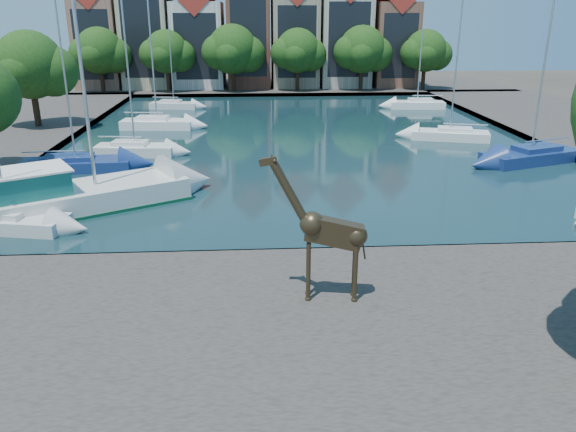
# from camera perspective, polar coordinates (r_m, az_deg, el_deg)

# --- Properties ---
(ground) EXTENTS (160.00, 160.00, 0.00)m
(ground) POSITION_cam_1_polar(r_m,az_deg,el_deg) (23.38, 5.64, -4.25)
(ground) COLOR #38332B
(ground) RESTS_ON ground
(water_basin) EXTENTS (38.00, 50.00, 0.08)m
(water_basin) POSITION_cam_1_polar(r_m,az_deg,el_deg) (46.19, 1.02, 7.98)
(water_basin) COLOR black
(water_basin) RESTS_ON ground
(near_quay) EXTENTS (50.00, 14.00, 0.50)m
(near_quay) POSITION_cam_1_polar(r_m,az_deg,el_deg) (17.21, 9.34, -12.97)
(near_quay) COLOR #453F3B
(near_quay) RESTS_ON ground
(far_quay) EXTENTS (60.00, 16.00, 0.50)m
(far_quay) POSITION_cam_1_polar(r_m,az_deg,el_deg) (77.70, -0.87, 12.95)
(far_quay) COLOR #453F3B
(far_quay) RESTS_ON ground
(townhouse_west_end) EXTENTS (5.44, 9.18, 14.93)m
(townhouse_west_end) POSITION_cam_1_polar(r_m,az_deg,el_deg) (79.49, -18.52, 17.29)
(townhouse_west_end) COLOR #9A6954
(townhouse_west_end) RESTS_ON far_quay
(townhouse_west_mid) EXTENTS (5.94, 9.18, 16.79)m
(townhouse_west_mid) POSITION_cam_1_polar(r_m,az_deg,el_deg) (78.22, -14.12, 18.31)
(townhouse_west_mid) COLOR #B5AC8B
(townhouse_west_mid) RESTS_ON far_quay
(townhouse_west_inner) EXTENTS (6.43, 9.18, 15.15)m
(townhouse_west_inner) POSITION_cam_1_polar(r_m,az_deg,el_deg) (77.40, -9.09, 17.97)
(townhouse_west_inner) COLOR silver
(townhouse_west_inner) RESTS_ON far_quay
(townhouse_center) EXTENTS (5.44, 9.18, 16.93)m
(townhouse_center) POSITION_cam_1_polar(r_m,az_deg,el_deg) (77.07, -4.05, 18.90)
(townhouse_center) COLOR brown
(townhouse_center) RESTS_ON far_quay
(townhouse_east_inner) EXTENTS (5.94, 9.18, 15.79)m
(townhouse_east_inner) POSITION_cam_1_polar(r_m,az_deg,el_deg) (77.28, 0.66, 18.48)
(townhouse_east_inner) COLOR tan
(townhouse_east_inner) RESTS_ON far_quay
(townhouse_east_mid) EXTENTS (6.43, 9.18, 16.65)m
(townhouse_east_mid) POSITION_cam_1_polar(r_m,az_deg,el_deg) (78.01, 5.69, 18.68)
(townhouse_east_mid) COLOR #BEB5A2
(townhouse_east_mid) RESTS_ON far_quay
(townhouse_east_end) EXTENTS (5.44, 9.18, 14.43)m
(townhouse_east_end) POSITION_cam_1_polar(r_m,az_deg,el_deg) (79.30, 10.54, 17.75)
(townhouse_east_end) COLOR brown
(townhouse_east_end) RESTS_ON far_quay
(far_tree_far_west) EXTENTS (7.28, 5.60, 7.68)m
(far_tree_far_west) POSITION_cam_1_polar(r_m,az_deg,el_deg) (73.99, -18.54, 15.48)
(far_tree_far_west) COLOR #332114
(far_tree_far_west) RESTS_ON far_quay
(far_tree_west) EXTENTS (6.76, 5.20, 7.36)m
(far_tree_west) POSITION_cam_1_polar(r_m,az_deg,el_deg) (72.44, -12.17, 15.87)
(far_tree_west) COLOR #332114
(far_tree_west) RESTS_ON far_quay
(far_tree_mid_west) EXTENTS (7.80, 6.00, 8.00)m
(far_tree_mid_west) POSITION_cam_1_polar(r_m,az_deg,el_deg) (71.72, -5.58, 16.34)
(far_tree_mid_west) COLOR #332114
(far_tree_mid_west) RESTS_ON far_quay
(far_tree_mid_east) EXTENTS (7.02, 5.40, 7.52)m
(far_tree_mid_east) POSITION_cam_1_polar(r_m,az_deg,el_deg) (71.92, 1.06, 16.31)
(far_tree_mid_east) COLOR #332114
(far_tree_mid_east) RESTS_ON far_quay
(far_tree_east) EXTENTS (7.54, 5.80, 7.84)m
(far_tree_east) POSITION_cam_1_polar(r_m,az_deg,el_deg) (72.99, 7.61, 16.28)
(far_tree_east) COLOR #332114
(far_tree_east) RESTS_ON far_quay
(far_tree_far_east) EXTENTS (6.76, 5.20, 7.36)m
(far_tree_far_east) POSITION_cam_1_polar(r_m,az_deg,el_deg) (74.91, 13.85, 15.86)
(far_tree_far_east) COLOR #332114
(far_tree_far_east) RESTS_ON far_quay
(side_tree_left_far) EXTENTS (7.28, 5.60, 7.88)m
(side_tree_left_far) POSITION_cam_1_polar(r_m,az_deg,el_deg) (52.53, -24.64, 13.58)
(side_tree_left_far) COLOR #332114
(side_tree_left_far) RESTS_ON left_quay
(giraffe_statue) EXTENTS (3.40, 0.74, 4.85)m
(giraffe_statue) POSITION_cam_1_polar(r_m,az_deg,el_deg) (18.16, 3.87, -1.58)
(giraffe_statue) COLOR #382D1C
(giraffe_statue) RESTS_ON near_quay
(motorsailer) EXTENTS (11.94, 9.02, 12.18)m
(motorsailer) POSITION_cam_1_polar(r_m,az_deg,el_deg) (30.27, -22.18, 2.03)
(motorsailer) COLOR silver
(motorsailer) RESTS_ON water_basin
(sailboat_left_a) EXTENTS (5.62, 2.92, 8.05)m
(sailboat_left_a) POSITION_cam_1_polar(r_m,az_deg,el_deg) (28.95, -26.52, -0.32)
(sailboat_left_a) COLOR silver
(sailboat_left_a) RESTS_ON water_basin
(sailboat_left_b) EXTENTS (6.98, 2.93, 10.98)m
(sailboat_left_b) POSITION_cam_1_polar(r_m,az_deg,el_deg) (38.51, -20.74, 5.16)
(sailboat_left_b) COLOR navy
(sailboat_left_b) RESTS_ON water_basin
(sailboat_left_c) EXTENTS (5.66, 2.40, 11.76)m
(sailboat_left_c) POSITION_cam_1_polar(r_m,az_deg,el_deg) (41.38, -15.27, 6.78)
(sailboat_left_c) COLOR white
(sailboat_left_c) RESTS_ON water_basin
(sailboat_left_d) EXTENTS (6.31, 2.68, 11.04)m
(sailboat_left_d) POSITION_cam_1_polar(r_m,az_deg,el_deg) (50.93, -13.15, 9.31)
(sailboat_left_d) COLOR white
(sailboat_left_d) RESTS_ON water_basin
(sailboat_left_e) EXTENTS (5.12, 2.42, 8.98)m
(sailboat_left_e) POSITION_cam_1_polar(r_m,az_deg,el_deg) (61.85, -11.52, 11.12)
(sailboat_left_e) COLOR silver
(sailboat_left_e) RESTS_ON water_basin
(sailboat_right_b) EXTENTS (7.35, 4.61, 11.35)m
(sailboat_right_b) POSITION_cam_1_polar(r_m,az_deg,el_deg) (41.27, 23.48, 5.83)
(sailboat_right_b) COLOR navy
(sailboat_right_b) RESTS_ON water_basin
(sailboat_right_c) EXTENTS (6.33, 3.64, 10.58)m
(sailboat_right_c) POSITION_cam_1_polar(r_m,az_deg,el_deg) (46.93, 16.12, 8.12)
(sailboat_right_c) COLOR white
(sailboat_right_c) RESTS_ON water_basin
(sailboat_right_d) EXTENTS (5.83, 2.48, 7.97)m
(sailboat_right_d) POSITION_cam_1_polar(r_m,az_deg,el_deg) (62.27, 12.97, 11.12)
(sailboat_right_d) COLOR white
(sailboat_right_d) RESTS_ON water_basin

